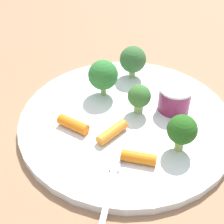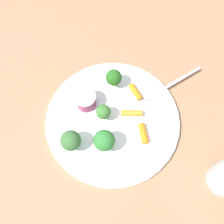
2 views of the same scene
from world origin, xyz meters
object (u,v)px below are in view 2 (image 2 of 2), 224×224
(broccoli_floret_3, at_px, (102,140))
(carrot_stick_1, at_px, (136,92))
(broccoli_floret_2, at_px, (71,141))
(sauce_cup, at_px, (86,100))
(broccoli_floret_1, at_px, (103,114))
(broccoli_floret_0, at_px, (114,78))
(plate, at_px, (113,120))
(carrot_stick_0, at_px, (131,113))
(fork, at_px, (169,86))
(carrot_stick_2, at_px, (143,134))

(broccoli_floret_3, height_order, carrot_stick_1, broccoli_floret_3)
(broccoli_floret_2, xyz_separation_m, broccoli_floret_3, (-0.06, -0.02, 0.00))
(sauce_cup, xyz_separation_m, broccoli_floret_2, (-0.00, 0.10, 0.01))
(broccoli_floret_2, bearing_deg, broccoli_floret_1, -120.35)
(sauce_cup, xyz_separation_m, broccoli_floret_0, (-0.05, -0.07, 0.01))
(broccoli_floret_0, xyz_separation_m, broccoli_floret_2, (0.04, 0.17, 0.00))
(broccoli_floret_2, relative_size, broccoli_floret_3, 0.93)
(broccoli_floret_1, xyz_separation_m, carrot_stick_1, (-0.06, -0.08, -0.02))
(broccoli_floret_3, bearing_deg, carrot_stick_1, -105.42)
(plate, bearing_deg, carrot_stick_1, -113.65)
(broccoli_floret_0, xyz_separation_m, broccoli_floret_1, (-0.00, 0.09, -0.00))
(broccoli_floret_1, distance_m, carrot_stick_0, 0.07)
(broccoli_floret_3, height_order, fork, broccoli_floret_3)
(fork, bearing_deg, broccoli_floret_0, 14.15)
(broccoli_floret_3, relative_size, carrot_stick_2, 1.29)
(broccoli_floret_0, relative_size, carrot_stick_0, 1.08)
(plate, distance_m, broccoli_floret_1, 0.04)
(sauce_cup, bearing_deg, carrot_stick_1, -151.00)
(carrot_stick_2, height_order, fork, carrot_stick_2)
(broccoli_floret_1, bearing_deg, fork, -136.12)
(broccoli_floret_3, xyz_separation_m, carrot_stick_2, (-0.08, -0.05, -0.03))
(carrot_stick_1, relative_size, fork, 0.31)
(broccoli_floret_0, relative_size, broccoli_floret_2, 0.96)
(fork, bearing_deg, broccoli_floret_1, 43.88)
(carrot_stick_0, relative_size, fork, 0.34)
(fork, bearing_deg, carrot_stick_2, 76.55)
(broccoli_floret_0, distance_m, broccoli_floret_2, 0.17)
(broccoli_floret_1, relative_size, fork, 0.32)
(carrot_stick_1, bearing_deg, broccoli_floret_2, 57.77)
(broccoli_floret_0, xyz_separation_m, carrot_stick_1, (-0.06, 0.01, -0.02))
(broccoli_floret_0, distance_m, broccoli_floret_3, 0.15)
(broccoli_floret_2, xyz_separation_m, carrot_stick_2, (-0.14, -0.06, -0.02))
(carrot_stick_0, relative_size, carrot_stick_2, 1.07)
(broccoli_floret_2, bearing_deg, fork, -130.84)
(broccoli_floret_2, relative_size, fork, 0.38)
(carrot_stick_1, bearing_deg, broccoli_floret_3, 74.58)
(sauce_cup, distance_m, fork, 0.20)
(broccoli_floret_0, relative_size, broccoli_floret_3, 0.89)
(broccoli_floret_0, bearing_deg, broccoli_floret_3, 96.42)
(plate, bearing_deg, carrot_stick_0, -148.63)
(broccoli_floret_2, height_order, carrot_stick_1, broccoli_floret_2)
(sauce_cup, xyz_separation_m, fork, (-0.18, -0.10, -0.02))
(sauce_cup, xyz_separation_m, broccoli_floret_3, (-0.06, 0.08, 0.02))
(broccoli_floret_3, relative_size, carrot_stick_0, 1.21)
(carrot_stick_0, xyz_separation_m, fork, (-0.07, -0.10, -0.01))
(plate, xyz_separation_m, fork, (-0.11, -0.12, 0.01))
(broccoli_floret_0, distance_m, carrot_stick_0, 0.09)
(plate, bearing_deg, broccoli_floret_3, 85.60)
(fork, bearing_deg, broccoli_floret_3, 58.47)
(broccoli_floret_3, bearing_deg, fork, -121.53)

